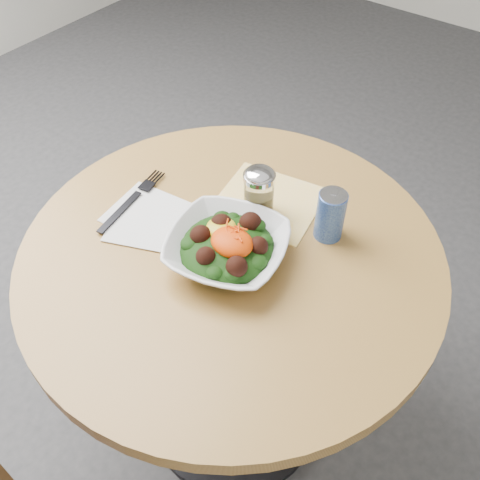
{
  "coord_description": "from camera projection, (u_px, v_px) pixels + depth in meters",
  "views": [
    {
      "loc": [
        0.47,
        -0.6,
        1.58
      ],
      "look_at": [
        0.03,
        -0.01,
        0.81
      ],
      "focal_mm": 40.0,
      "sensor_mm": 36.0,
      "label": 1
    }
  ],
  "objects": [
    {
      "name": "ground",
      "position": [
        234.0,
        410.0,
        1.67
      ],
      "size": [
        6.0,
        6.0,
        0.0
      ],
      "primitive_type": "plane",
      "color": "#323134",
      "rests_on": "ground"
    },
    {
      "name": "table",
      "position": [
        232.0,
        305.0,
        1.27
      ],
      "size": [
        0.9,
        0.9,
        0.75
      ],
      "color": "black",
      "rests_on": "ground"
    },
    {
      "name": "cloth_napkin",
      "position": [
        268.0,
        202.0,
        1.23
      ],
      "size": [
        0.26,
        0.24,
        0.0
      ],
      "primitive_type": "cube",
      "rotation": [
        0.0,
        0.0,
        0.17
      ],
      "color": "#FBB30D",
      "rests_on": "table"
    },
    {
      "name": "paper_napkins",
      "position": [
        146.0,
        217.0,
        1.19
      ],
      "size": [
        0.21,
        0.21,
        0.0
      ],
      "color": "silver",
      "rests_on": "table"
    },
    {
      "name": "salad_bowl",
      "position": [
        227.0,
        247.0,
        1.09
      ],
      "size": [
        0.3,
        0.3,
        0.09
      ],
      "color": "silver",
      "rests_on": "table"
    },
    {
      "name": "fork",
      "position": [
        134.0,
        199.0,
        1.23
      ],
      "size": [
        0.06,
        0.23,
        0.0
      ],
      "color": "black",
      "rests_on": "table"
    },
    {
      "name": "spice_shaker",
      "position": [
        259.0,
        193.0,
        1.16
      ],
      "size": [
        0.07,
        0.07,
        0.13
      ],
      "color": "silver",
      "rests_on": "table"
    },
    {
      "name": "beverage_can",
      "position": [
        330.0,
        215.0,
        1.12
      ],
      "size": [
        0.06,
        0.06,
        0.12
      ],
      "color": "navy",
      "rests_on": "table"
    }
  ]
}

